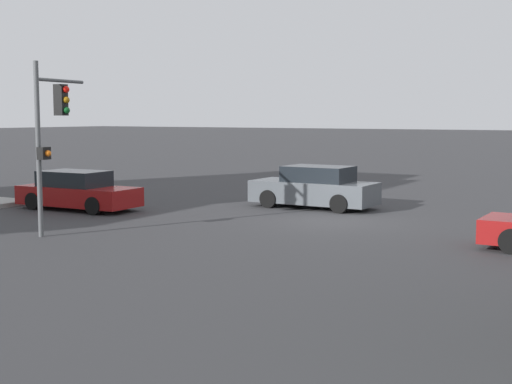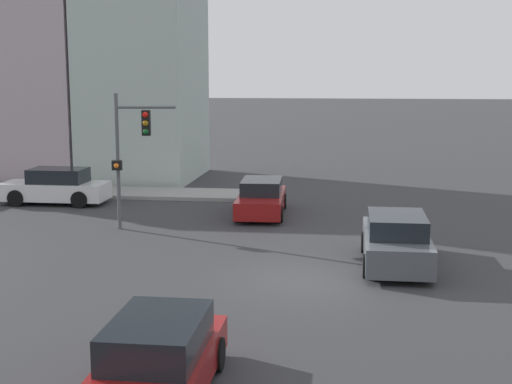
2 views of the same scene
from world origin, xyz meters
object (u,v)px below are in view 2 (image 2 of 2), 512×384
parked_car_0 (56,187)px  crossing_car_1 (156,363)px  traffic_signal (132,142)px  crossing_car_2 (396,241)px  crossing_car_0 (261,198)px

parked_car_0 → crossing_car_1: bearing=117.3°
traffic_signal → crossing_car_2: bearing=58.4°
traffic_signal → crossing_car_2: traffic_signal is taller
crossing_car_1 → parked_car_0: bearing=-152.6°
crossing_car_1 → parked_car_0: 20.12m
traffic_signal → parked_car_0: 7.07m
traffic_signal → crossing_car_0: traffic_signal is taller
crossing_car_0 → parked_car_0: bearing=-100.2°
traffic_signal → crossing_car_2: (-3.86, -9.12, -2.44)m
crossing_car_0 → crossing_car_1: size_ratio=1.02×
crossing_car_1 → parked_car_0: (17.81, 9.35, 0.07)m
crossing_car_1 → crossing_car_2: (9.43, -4.63, 0.07)m
traffic_signal → parked_car_0: size_ratio=1.08×
traffic_signal → crossing_car_0: bearing=119.2°
crossing_car_1 → crossing_car_2: bearing=153.5°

